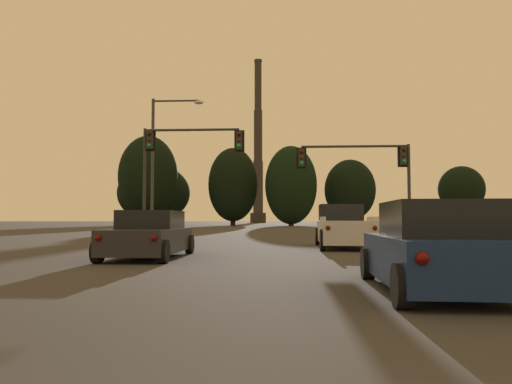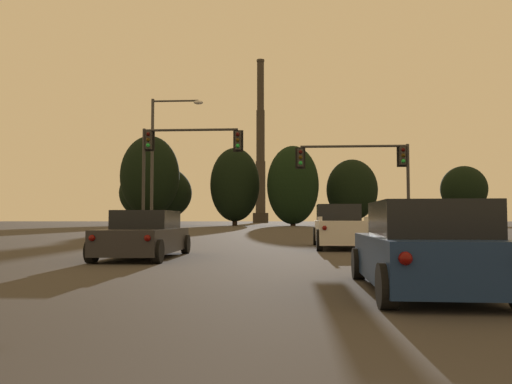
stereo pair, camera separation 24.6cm
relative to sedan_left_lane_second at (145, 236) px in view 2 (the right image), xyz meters
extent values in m
cube|color=#232328|center=(0.00, -0.05, -0.14)|extent=(1.85, 4.62, 0.70)
cube|color=black|center=(0.00, 0.18, 0.48)|extent=(1.64, 2.22, 0.55)
cylinder|color=black|center=(-0.90, 1.84, -0.35)|extent=(0.23, 0.64, 0.64)
cylinder|color=black|center=(0.86, 1.86, -0.35)|extent=(0.23, 0.64, 0.64)
cylinder|color=black|center=(-0.86, -1.96, -0.35)|extent=(0.23, 0.64, 0.64)
cylinder|color=black|center=(0.90, -1.94, -0.35)|extent=(0.23, 0.64, 0.64)
sphere|color=#500705|center=(-0.70, -2.38, 0.01)|extent=(0.17, 0.17, 0.17)
sphere|color=#500705|center=(0.74, -2.37, 0.01)|extent=(0.17, 0.17, 0.17)
cube|color=navy|center=(6.46, -6.73, -0.14)|extent=(1.84, 4.05, 0.72)
cube|color=black|center=(6.45, -7.13, 0.49)|extent=(1.61, 1.94, 0.55)
cylinder|color=black|center=(5.67, -5.08, -0.37)|extent=(0.24, 0.61, 0.60)
cylinder|color=black|center=(7.35, -5.13, -0.37)|extent=(0.24, 0.61, 0.60)
cylinder|color=black|center=(5.57, -8.33, -0.37)|extent=(0.24, 0.61, 0.60)
sphere|color=#500705|center=(5.72, -8.73, 0.02)|extent=(0.17, 0.17, 0.17)
cube|color=silver|center=(6.51, 5.66, -0.01)|extent=(2.14, 5.45, 0.88)
cube|color=black|center=(6.55, 7.41, 0.79)|extent=(1.89, 1.85, 0.72)
cube|color=silver|center=(5.53, 4.30, 0.51)|extent=(0.16, 2.43, 0.16)
cube|color=silver|center=(7.41, 4.25, 0.51)|extent=(0.16, 2.43, 0.16)
cylinder|color=black|center=(5.58, 7.88, -0.27)|extent=(0.24, 0.81, 0.80)
cylinder|color=black|center=(7.54, 7.83, -0.27)|extent=(0.24, 0.81, 0.80)
cylinder|color=black|center=(5.47, 3.49, -0.27)|extent=(0.24, 0.81, 0.80)
cylinder|color=black|center=(7.43, 3.44, -0.27)|extent=(0.24, 0.81, 0.80)
sphere|color=#500705|center=(5.62, 2.96, 0.19)|extent=(0.17, 0.17, 0.17)
sphere|color=#500705|center=(7.26, 2.92, 0.19)|extent=(0.17, 0.17, 0.17)
cylinder|color=#2D2D30|center=(11.16, 13.82, 2.06)|extent=(0.18, 0.18, 5.45)
cylinder|color=black|center=(11.16, 13.82, -0.62)|extent=(0.40, 0.40, 0.10)
cube|color=#282828|center=(10.87, 13.82, 4.11)|extent=(0.34, 0.34, 1.04)
cube|color=black|center=(10.87, 14.00, 4.11)|extent=(0.58, 0.03, 1.25)
sphere|color=#320504|center=(10.87, 13.63, 4.44)|extent=(0.22, 0.22, 0.22)
sphere|color=#352604|center=(10.87, 13.63, 4.11)|extent=(0.22, 0.22, 0.22)
sphere|color=green|center=(10.87, 13.63, 3.79)|extent=(0.22, 0.22, 0.22)
cylinder|color=#2D2D30|center=(8.12, 13.82, 4.68)|extent=(6.09, 0.14, 0.14)
sphere|color=#2D2D30|center=(11.16, 13.82, 4.68)|extent=(0.18, 0.18, 0.18)
cube|color=#282828|center=(5.07, 13.82, 4.04)|extent=(0.34, 0.34, 1.04)
cube|color=black|center=(5.07, 14.00, 4.04)|extent=(0.58, 0.03, 1.25)
sphere|color=#320504|center=(5.07, 13.63, 4.37)|extent=(0.22, 0.22, 0.22)
sphere|color=#352604|center=(5.07, 13.63, 4.04)|extent=(0.22, 0.22, 0.22)
sphere|color=green|center=(5.07, 13.63, 3.72)|extent=(0.22, 0.22, 0.22)
cylinder|color=#2D2D30|center=(-3.93, 13.17, 2.53)|extent=(0.18, 0.18, 6.39)
cylinder|color=black|center=(-3.93, 13.17, -0.62)|extent=(0.40, 0.40, 0.10)
cube|color=#282828|center=(-3.64, 13.17, 5.05)|extent=(0.34, 0.34, 1.04)
cube|color=black|center=(-3.64, 13.35, 5.05)|extent=(0.58, 0.03, 1.25)
sphere|color=#320504|center=(-3.64, 12.98, 5.37)|extent=(0.22, 0.22, 0.22)
sphere|color=#352604|center=(-3.64, 12.98, 5.05)|extent=(0.22, 0.22, 0.22)
sphere|color=green|center=(-3.64, 12.98, 4.73)|extent=(0.22, 0.22, 0.22)
cylinder|color=#2D2D30|center=(-1.21, 13.17, 5.62)|extent=(5.44, 0.14, 0.14)
sphere|color=#2D2D30|center=(-3.93, 13.17, 5.62)|extent=(0.18, 0.18, 0.18)
cube|color=#282828|center=(1.51, 13.17, 4.98)|extent=(0.34, 0.34, 1.04)
cube|color=black|center=(1.51, 13.35, 4.98)|extent=(0.58, 0.03, 1.25)
sphere|color=#320504|center=(1.51, 12.98, 5.30)|extent=(0.22, 0.22, 0.22)
sphere|color=#352604|center=(1.51, 12.98, 4.98)|extent=(0.22, 0.22, 0.22)
sphere|color=green|center=(1.51, 12.98, 4.66)|extent=(0.22, 0.22, 0.22)
cylinder|color=#38383A|center=(-4.58, 17.28, 3.90)|extent=(0.20, 0.20, 9.14)
cylinder|color=#38383A|center=(-3.05, 17.28, 8.32)|extent=(3.06, 0.12, 0.12)
sphere|color=#38383A|center=(-4.58, 17.28, 8.32)|extent=(0.20, 0.20, 0.20)
ellipsoid|color=silver|center=(-1.53, 17.28, 8.20)|extent=(0.64, 0.36, 0.26)
cylinder|color=#2B2722|center=(-4.72, 153.47, 1.01)|extent=(5.29, 5.29, 3.36)
cylinder|color=#332D28|center=(-4.72, 153.47, 11.47)|extent=(3.30, 3.30, 17.55)
cylinder|color=#332D28|center=(-4.72, 153.47, 29.02)|extent=(2.84, 2.84, 17.55)
cylinder|color=#332D28|center=(-4.72, 153.47, 46.58)|extent=(2.38, 2.38, 17.55)
cylinder|color=#38322C|center=(-4.72, 153.47, 55.01)|extent=(2.66, 2.66, 0.70)
cylinder|color=black|center=(-20.52, 73.65, 1.08)|extent=(1.07, 1.07, 3.50)
ellipsoid|color=black|center=(-20.52, 73.65, 8.33)|extent=(10.68, 9.61, 14.64)
cylinder|color=black|center=(5.32, 75.88, 0.36)|extent=(0.94, 0.94, 2.06)
ellipsoid|color=black|center=(5.32, 75.88, 6.76)|extent=(9.43, 8.49, 14.32)
cylinder|color=black|center=(-5.48, 77.77, 0.59)|extent=(0.92, 0.92, 2.52)
ellipsoid|color=black|center=(-5.48, 77.77, 7.02)|extent=(9.25, 8.32, 13.80)
cylinder|color=black|center=(16.46, 79.55, 0.54)|extent=(0.96, 0.96, 2.43)
ellipsoid|color=black|center=(16.46, 79.55, 6.05)|extent=(9.56, 8.60, 11.46)
cylinder|color=black|center=(-20.97, 79.48, 0.37)|extent=(1.39, 1.39, 2.08)
ellipsoid|color=black|center=(-20.97, 79.48, 5.57)|extent=(13.88, 12.50, 11.08)
cylinder|color=black|center=(37.14, 79.92, 1.13)|extent=(0.85, 0.85, 3.60)
ellipsoid|color=black|center=(37.14, 79.92, 6.15)|extent=(8.46, 7.61, 8.60)
camera|label=1|loc=(4.05, -14.90, 0.49)|focal=35.00mm
camera|label=2|loc=(4.30, -14.88, 0.49)|focal=35.00mm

